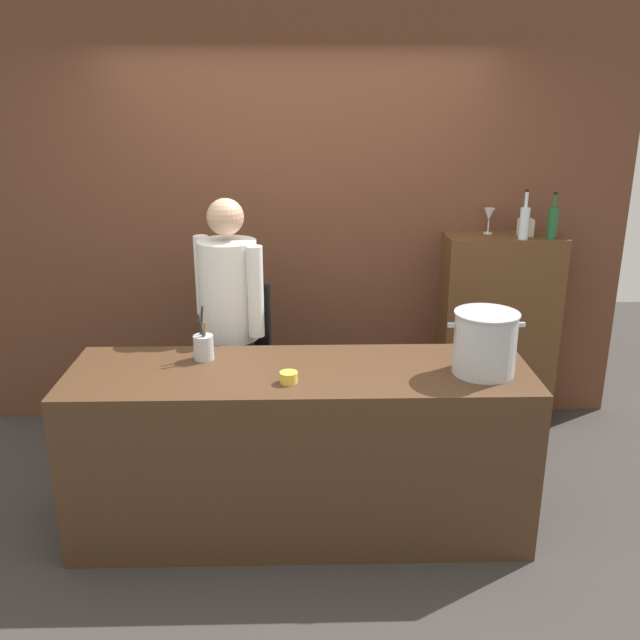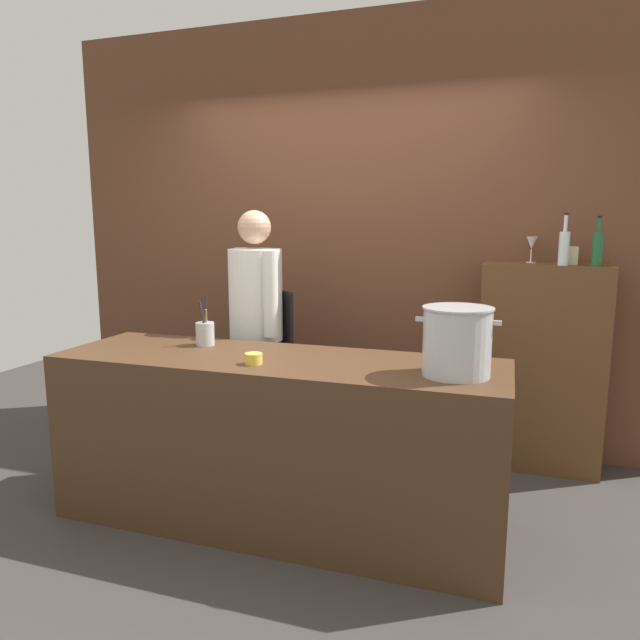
% 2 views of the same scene
% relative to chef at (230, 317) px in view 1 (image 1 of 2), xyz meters
% --- Properties ---
extents(ground_plane, '(8.00, 8.00, 0.00)m').
position_rel_chef_xyz_m(ground_plane, '(0.41, -0.66, -0.96)').
color(ground_plane, '#383330').
extents(brick_back_panel, '(4.40, 0.10, 3.00)m').
position_rel_chef_xyz_m(brick_back_panel, '(0.41, 0.74, 0.54)').
color(brick_back_panel, brown).
rests_on(brick_back_panel, ground_plane).
extents(prep_counter, '(2.33, 0.70, 0.90)m').
position_rel_chef_xyz_m(prep_counter, '(0.41, -0.66, -0.51)').
color(prep_counter, '#472D1C').
rests_on(prep_counter, ground_plane).
extents(bar_cabinet, '(0.76, 0.32, 1.33)m').
position_rel_chef_xyz_m(bar_cabinet, '(1.74, 0.53, -0.30)').
color(bar_cabinet, brown).
rests_on(bar_cabinet, ground_plane).
extents(chef, '(0.45, 0.43, 1.66)m').
position_rel_chef_xyz_m(chef, '(0.00, 0.00, 0.00)').
color(chef, black).
rests_on(chef, ground_plane).
extents(stockpot_large, '(0.38, 0.32, 0.31)m').
position_rel_chef_xyz_m(stockpot_large, '(1.32, -0.72, 0.09)').
color(stockpot_large, '#B7BABF').
rests_on(stockpot_large, prep_counter).
extents(utensil_crock, '(0.10, 0.10, 0.28)m').
position_rel_chef_xyz_m(utensil_crock, '(-0.09, -0.50, 0.00)').
color(utensil_crock, '#B7BABF').
rests_on(utensil_crock, prep_counter).
extents(butter_jar, '(0.09, 0.09, 0.05)m').
position_rel_chef_xyz_m(butter_jar, '(0.36, -0.82, -0.04)').
color(butter_jar, yellow).
rests_on(butter_jar, prep_counter).
extents(wine_bottle_green, '(0.06, 0.06, 0.29)m').
position_rel_chef_xyz_m(wine_bottle_green, '(2.01, 0.43, 0.47)').
color(wine_bottle_green, '#1E592D').
rests_on(wine_bottle_green, bar_cabinet).
extents(wine_bottle_clear, '(0.06, 0.06, 0.31)m').
position_rel_chef_xyz_m(wine_bottle_clear, '(1.83, 0.42, 0.48)').
color(wine_bottle_clear, silver).
rests_on(wine_bottle_clear, bar_cabinet).
extents(wine_glass_short, '(0.07, 0.07, 0.17)m').
position_rel_chef_xyz_m(wine_glass_short, '(1.65, 0.61, 0.48)').
color(wine_glass_short, silver).
rests_on(wine_glass_short, bar_cabinet).
extents(spice_tin_cream, '(0.09, 0.09, 0.11)m').
position_rel_chef_xyz_m(spice_tin_cream, '(1.87, 0.52, 0.42)').
color(spice_tin_cream, beige).
rests_on(spice_tin_cream, bar_cabinet).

